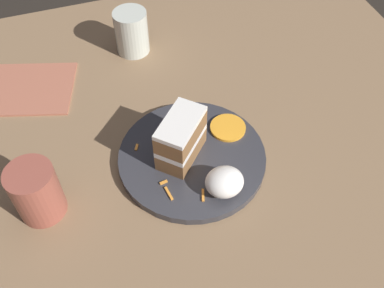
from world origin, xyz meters
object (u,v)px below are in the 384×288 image
object	(u,v)px
menu_card	(19,89)
drinking_glass	(132,35)
cream_dollop	(224,182)
plate	(192,158)
orange_garnish	(229,129)
cake_slice	(181,138)
coffee_mug	(36,191)

from	to	relation	value
menu_card	drinking_glass	bearing A→B (deg)	117.44
cream_dollop	plate	bearing A→B (deg)	-72.57
menu_card	orange_garnish	bearing A→B (deg)	71.71
plate	orange_garnish	distance (m)	0.09
cream_dollop	cake_slice	bearing A→B (deg)	-64.59
plate	cake_slice	size ratio (longest dim) A/B	2.44
coffee_mug	plate	bearing A→B (deg)	-176.33
plate	coffee_mug	size ratio (longest dim) A/B	2.60
plate	coffee_mug	xyz separation A→B (m)	(0.25, 0.02, 0.04)
coffee_mug	cream_dollop	bearing A→B (deg)	166.68
drinking_glass	menu_card	xyz separation A→B (m)	(0.24, 0.05, -0.04)
cream_dollop	menu_card	size ratio (longest dim) A/B	0.29
cake_slice	orange_garnish	size ratio (longest dim) A/B	1.63
orange_garnish	drinking_glass	bearing A→B (deg)	-70.36
coffee_mug	orange_garnish	bearing A→B (deg)	-171.73
plate	menu_card	bearing A→B (deg)	-45.76
coffee_mug	cake_slice	bearing A→B (deg)	-174.34
plate	orange_garnish	bearing A→B (deg)	-158.02
cream_dollop	coffee_mug	world-z (taller)	coffee_mug
cream_dollop	orange_garnish	distance (m)	0.13
cake_slice	orange_garnish	distance (m)	0.11
cake_slice	menu_card	size ratio (longest dim) A/B	0.49
cream_dollop	drinking_glass	xyz separation A→B (m)	(0.05, -0.40, 0.00)
cream_dollop	drinking_glass	bearing A→B (deg)	-83.01
cake_slice	cream_dollop	xyz separation A→B (m)	(-0.04, 0.09, -0.02)
plate	drinking_glass	size ratio (longest dim) A/B	2.73
plate	orange_garnish	world-z (taller)	orange_garnish
cream_dollop	orange_garnish	world-z (taller)	cream_dollop
orange_garnish	menu_card	world-z (taller)	orange_garnish
drinking_glass	coffee_mug	xyz separation A→B (m)	(0.23, 0.34, 0.01)
orange_garnish	coffee_mug	size ratio (longest dim) A/B	0.66
cake_slice	plate	bearing A→B (deg)	-159.80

